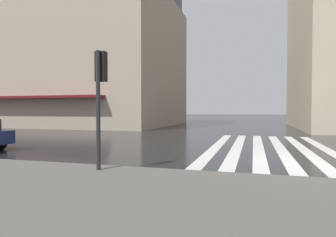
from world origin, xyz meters
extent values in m
plane|color=black|center=(0.00, 0.00, 0.00)|extent=(220.00, 220.00, 0.00)
cube|color=silver|center=(4.00, -1.58, 0.00)|extent=(13.00, 0.50, 0.01)
cube|color=silver|center=(4.00, -0.58, 0.00)|extent=(13.00, 0.50, 0.01)
cube|color=silver|center=(4.00, 0.42, 0.00)|extent=(13.00, 0.50, 0.01)
cube|color=silver|center=(4.00, 1.42, 0.00)|extent=(13.00, 0.50, 0.01)
cube|color=silver|center=(4.00, 2.42, 0.00)|extent=(13.00, 0.50, 0.01)
cube|color=silver|center=(4.00, 3.42, 0.00)|extent=(13.00, 0.50, 0.01)
cube|color=tan|center=(21.31, 22.10, 7.40)|extent=(17.62, 22.50, 14.80)
cube|color=#591419|center=(11.90, 22.10, 3.00)|extent=(1.20, 15.75, 0.24)
cylinder|color=#232326|center=(-3.70, 5.84, 1.82)|extent=(0.12, 0.12, 3.34)
cube|color=black|center=(-3.52, 5.84, 3.07)|extent=(0.22, 0.30, 0.85)
sphere|color=red|center=(-3.40, 5.84, 3.35)|extent=(0.17, 0.17, 0.17)
sphere|color=orange|center=(-3.40, 5.84, 3.07)|extent=(0.17, 0.17, 0.17)
sphere|color=green|center=(-3.40, 5.84, 2.79)|extent=(0.17, 0.17, 0.17)
cylinder|color=black|center=(-0.18, 12.88, 0.31)|extent=(0.20, 0.62, 0.62)
camera|label=1|loc=(-11.16, 1.64, 1.84)|focal=31.79mm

